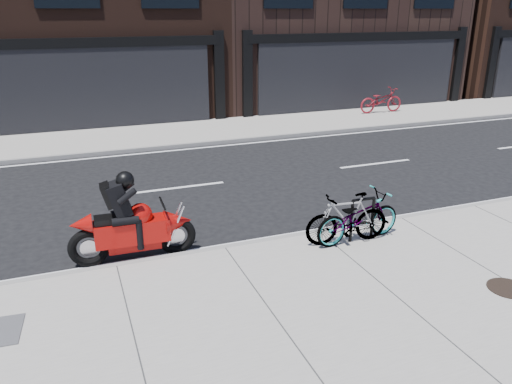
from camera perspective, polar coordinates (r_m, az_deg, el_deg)
name	(u,v)px	position (r m, az deg, el deg)	size (l,w,h in m)	color
ground	(199,216)	(11.31, -6.58, -2.71)	(120.00, 120.00, 0.00)	black
sidewalk_near	(292,344)	(7.14, 4.12, -16.94)	(60.00, 6.00, 0.13)	gray
sidewalk_far	(144,136)	(18.56, -12.71, 6.25)	(60.00, 3.50, 0.13)	gray
bike_rack	(362,215)	(9.81, 12.07, -2.63)	(0.52, 0.07, 0.87)	black
bicycle_front	(358,217)	(9.77, 11.58, -2.85)	(0.65, 1.85, 0.97)	gray
bicycle_rear	(347,218)	(9.65, 10.35, -3.00)	(0.47, 1.66, 1.00)	gray
motorcycle	(138,224)	(9.33, -13.36, -3.56)	(2.31, 0.57, 1.73)	black
bicycle_far	(381,100)	(22.65, 14.11, 10.13)	(0.70, 2.01, 1.06)	maroon
manhole_cover	(508,288)	(9.14, 26.88, -9.79)	(0.66, 0.66, 0.01)	black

